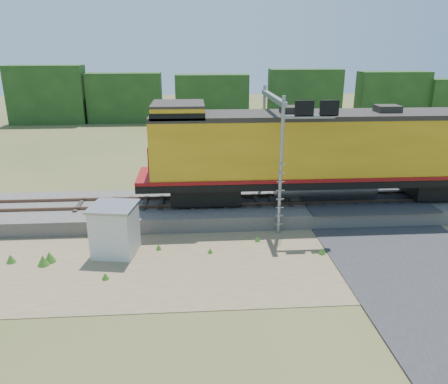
{
  "coord_description": "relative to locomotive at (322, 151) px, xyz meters",
  "views": [
    {
      "loc": [
        -2.58,
        -17.19,
        9.24
      ],
      "look_at": [
        -1.16,
        3.0,
        2.4
      ],
      "focal_mm": 35.0,
      "sensor_mm": 36.0,
      "label": 1
    }
  ],
  "objects": [
    {
      "name": "ground",
      "position": [
        -4.51,
        -6.0,
        -3.63
      ],
      "size": [
        140.0,
        140.0,
        0.0
      ],
      "primitive_type": "plane",
      "color": "#475123",
      "rests_on": "ground"
    },
    {
      "name": "ballast",
      "position": [
        -4.51,
        0.0,
        -3.23
      ],
      "size": [
        70.0,
        5.0,
        0.8
      ],
      "primitive_type": "cube",
      "color": "slate",
      "rests_on": "ground"
    },
    {
      "name": "rails",
      "position": [
        -4.51,
        0.0,
        -2.75
      ],
      "size": [
        70.0,
        1.54,
        0.16
      ],
      "color": "brown",
      "rests_on": "ballast"
    },
    {
      "name": "dirt_shoulder",
      "position": [
        -6.51,
        -5.5,
        -3.62
      ],
      "size": [
        26.0,
        8.0,
        0.03
      ],
      "primitive_type": "cube",
      "color": "#8C7754",
      "rests_on": "ground"
    },
    {
      "name": "road",
      "position": [
        2.49,
        -5.26,
        -3.54
      ],
      "size": [
        7.0,
        66.0,
        0.86
      ],
      "color": "#38383A",
      "rests_on": "ground"
    },
    {
      "name": "tree_line_north",
      "position": [
        -4.51,
        32.0,
        -0.56
      ],
      "size": [
        130.0,
        3.0,
        6.5
      ],
      "color": "#1C3D16",
      "rests_on": "ground"
    },
    {
      "name": "weed_clumps",
      "position": [
        -8.01,
        -5.9,
        -3.63
      ],
      "size": [
        15.0,
        6.2,
        0.56
      ],
      "primitive_type": null,
      "color": "#34671D",
      "rests_on": "ground"
    },
    {
      "name": "locomotive",
      "position": [
        0.0,
        0.0,
        0.0
      ],
      "size": [
        20.98,
        3.2,
        5.41
      ],
      "color": "black",
      "rests_on": "rails"
    },
    {
      "name": "shed",
      "position": [
        -10.8,
        -4.47,
        -2.43
      ],
      "size": [
        2.3,
        2.3,
        2.37
      ],
      "rotation": [
        0.0,
        0.0,
        -0.17
      ],
      "color": "silver",
      "rests_on": "ground"
    },
    {
      "name": "signal_gantry",
      "position": [
        -2.5,
        -0.66,
        1.62
      ],
      "size": [
        2.77,
        6.2,
        7.0
      ],
      "color": "gray",
      "rests_on": "ground"
    }
  ]
}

